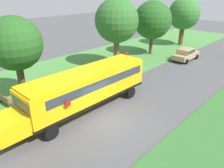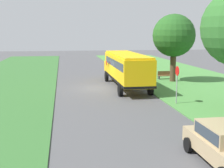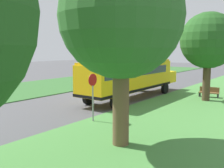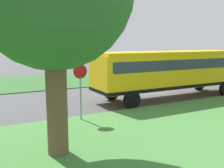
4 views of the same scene
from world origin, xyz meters
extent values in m
plane|color=#4C4C4F|center=(0.00, 0.00, 0.00)|extent=(120.00, 120.00, 0.00)
cube|color=#47843D|center=(-10.00, 0.00, 0.04)|extent=(12.00, 80.00, 0.08)
cube|color=yellow|center=(-2.44, 0.24, 1.90)|extent=(2.50, 10.50, 2.20)
cube|color=yellow|center=(-2.44, -5.96, 1.35)|extent=(2.20, 1.90, 1.10)
cube|color=yellow|center=(-2.44, 0.24, 3.08)|extent=(2.35, 10.29, 0.16)
cube|color=black|center=(-2.44, 0.24, 0.92)|extent=(2.54, 10.54, 0.20)
cube|color=#2D3842|center=(-2.44, 0.54, 2.36)|extent=(2.53, 9.24, 0.64)
cube|color=#2D3842|center=(-2.44, -4.96, 2.36)|extent=(2.25, 0.12, 0.80)
cylinder|color=red|center=(-1.01, -2.64, 2.05)|extent=(0.03, 0.44, 0.44)
cylinder|color=black|center=(-1.19, -3.96, 0.50)|extent=(0.30, 1.00, 1.00)
cylinder|color=black|center=(-3.69, -3.96, 0.50)|extent=(0.30, 1.00, 1.00)
cylinder|color=black|center=(-1.19, 3.92, 0.50)|extent=(0.30, 1.00, 1.00)
cylinder|color=black|center=(-3.69, 3.92, 0.50)|extent=(0.30, 1.00, 1.00)
cylinder|color=black|center=(-1.90, 16.03, 0.32)|extent=(0.22, 0.64, 0.64)
cylinder|color=#4C3826|center=(-7.88, -2.44, 1.57)|extent=(0.59, 0.59, 3.15)
sphere|color=#23561E|center=(-7.88, -2.44, 4.77)|extent=(4.32, 4.32, 4.32)
sphere|color=#23561E|center=(-7.23, -2.97, 4.40)|extent=(2.41, 2.41, 2.41)
cylinder|color=gray|center=(-4.60, 7.39, 1.05)|extent=(0.08, 0.08, 2.10)
cylinder|color=red|center=(-4.60, 7.39, 2.40)|extent=(0.03, 0.68, 0.68)
cube|color=brown|center=(-7.65, -4.06, 0.45)|extent=(1.64, 0.63, 0.08)
cube|color=brown|center=(-7.63, -4.28, 0.70)|extent=(1.60, 0.19, 0.44)
cube|color=#333333|center=(-6.91, -4.00, 0.23)|extent=(0.12, 0.46, 0.45)
cube|color=#333333|center=(-8.39, -4.12, 0.23)|extent=(0.12, 0.46, 0.45)
camera|label=1|loc=(9.34, -9.52, 8.70)|focal=35.00mm
camera|label=2|loc=(3.33, 28.08, 5.07)|focal=50.00mm
camera|label=3|loc=(-13.94, 18.32, 4.06)|focal=42.00mm
camera|label=4|loc=(-16.13, 11.80, 3.76)|focal=42.00mm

